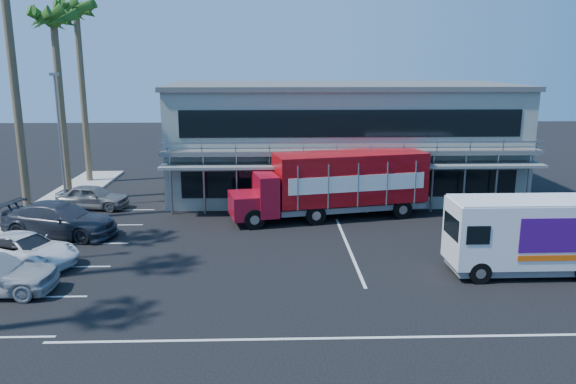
{
  "coord_description": "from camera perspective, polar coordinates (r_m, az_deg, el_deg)",
  "views": [
    {
      "loc": [
        -1.71,
        -22.52,
        8.74
      ],
      "look_at": [
        -0.85,
        5.01,
        2.3
      ],
      "focal_mm": 35.0,
      "sensor_mm": 36.0,
      "label": 1
    }
  ],
  "objects": [
    {
      "name": "red_truck",
      "position": [
        31.79,
        4.99,
        0.96
      ],
      "size": [
        11.36,
        4.82,
        3.73
      ],
      "rotation": [
        0.0,
        0.0,
        0.21
      ],
      "color": "maroon",
      "rests_on": "ground"
    },
    {
      "name": "parked_car_c",
      "position": [
        27.24,
        -25.15,
        -5.32
      ],
      "size": [
        5.47,
        4.13,
        1.38
      ],
      "primitive_type": "imported",
      "rotation": [
        0.0,
        0.0,
        1.15
      ],
      "color": "white",
      "rests_on": "ground"
    },
    {
      "name": "parked_car_b",
      "position": [
        27.28,
        -25.11,
        -5.35
      ],
      "size": [
        4.27,
        2.55,
        1.33
      ],
      "primitive_type": "imported",
      "rotation": [
        0.0,
        0.0,
        1.27
      ],
      "color": "black",
      "rests_on": "ground"
    },
    {
      "name": "ground",
      "position": [
        24.22,
        2.4,
        -8.01
      ],
      "size": [
        120.0,
        120.0,
        0.0
      ],
      "primitive_type": "plane",
      "color": "black",
      "rests_on": "ground"
    },
    {
      "name": "curb_strip",
      "position": [
        32.63,
        -25.8,
        -3.58
      ],
      "size": [
        3.0,
        32.0,
        0.16
      ],
      "primitive_type": "cube",
      "color": "#A5A399",
      "rests_on": "ground"
    },
    {
      "name": "building",
      "position": [
        38.09,
        5.35,
        5.43
      ],
      "size": [
        22.4,
        12.0,
        7.3
      ],
      "color": "gray",
      "rests_on": "ground"
    },
    {
      "name": "light_pole_far",
      "position": [
        36.02,
        -22.17,
        5.43
      ],
      "size": [
        0.5,
        0.25,
        8.09
      ],
      "color": "gray",
      "rests_on": "ground"
    },
    {
      "name": "parked_car_d",
      "position": [
        30.92,
        -22.17,
        -2.6
      ],
      "size": [
        6.34,
        3.79,
        1.72
      ],
      "primitive_type": "imported",
      "rotation": [
        0.0,
        0.0,
        1.32
      ],
      "color": "#2A2E38",
      "rests_on": "ground"
    },
    {
      "name": "parked_car_e",
      "position": [
        35.93,
        -19.22,
        -0.47
      ],
      "size": [
        4.5,
        2.35,
        1.46
      ],
      "primitive_type": "imported",
      "rotation": [
        0.0,
        0.0,
        1.42
      ],
      "color": "slate",
      "rests_on": "ground"
    },
    {
      "name": "palm_e",
      "position": [
        37.86,
        -22.66,
        14.96
      ],
      "size": [
        2.8,
        2.8,
        12.25
      ],
      "color": "brown",
      "rests_on": "ground"
    },
    {
      "name": "palm_f",
      "position": [
        43.23,
        -20.66,
        15.97
      ],
      "size": [
        2.8,
        2.8,
        13.25
      ],
      "color": "brown",
      "rests_on": "ground"
    },
    {
      "name": "white_van",
      "position": [
        25.42,
        23.28,
        -4.0
      ],
      "size": [
        6.63,
        2.35,
        3.23
      ],
      "rotation": [
        0.0,
        0.0,
        0.01
      ],
      "color": "white",
      "rests_on": "ground"
    }
  ]
}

